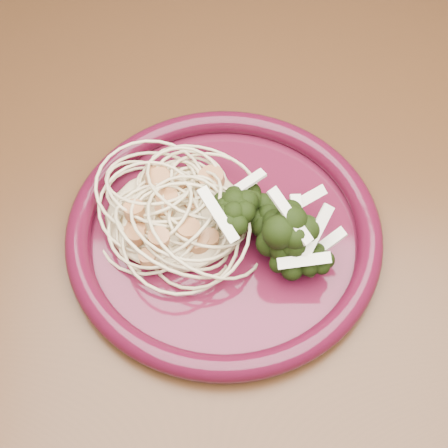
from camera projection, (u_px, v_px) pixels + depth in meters
The scene contains 6 objects.
dining_table at pixel (224, 247), 0.65m from camera, with size 1.20×0.80×0.75m.
dinner_plate at pixel (224, 231), 0.53m from camera, with size 0.34×0.34×0.02m.
spaghetti_pile at pixel (177, 210), 0.53m from camera, with size 0.13×0.11×0.03m, color beige.
scallop_cluster at pixel (174, 188), 0.50m from camera, with size 0.11×0.11×0.04m, color #BE7F4B, non-canonical shape.
broccoli_pile at pixel (285, 234), 0.50m from camera, with size 0.09×0.15×0.05m, color black.
onion_garnish at pixel (288, 212), 0.48m from camera, with size 0.06×0.09×0.05m, color white, non-canonical shape.
Camera 1 is at (-0.01, -0.34, 1.20)m, focal length 50.00 mm.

